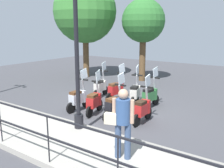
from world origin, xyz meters
TOP-DOWN VIEW (x-y plane):
  - ground_plane at (0.00, 0.00)m, footprint 28.00×28.00m
  - promenade_walkway at (-3.15, 0.00)m, footprint 2.20×20.00m
  - fence_railing at (-4.20, -0.00)m, footprint 0.04×16.03m
  - lamp_post_near at (-2.40, -0.12)m, footprint 0.26×0.90m
  - pedestrian_with_bag at (-3.15, -2.09)m, footprint 0.43×0.63m
  - tree_large at (4.31, 5.31)m, footprint 3.76×3.76m
  - tree_distant at (5.28, 1.89)m, footprint 2.42×2.42m
  - scooter_near_0 at (-0.65, -1.28)m, footprint 1.23×0.44m
  - scooter_near_1 at (-0.87, -0.36)m, footprint 1.23×0.44m
  - scooter_near_2 at (-0.87, 0.52)m, footprint 1.22×0.50m
  - scooter_near_3 at (-0.90, 1.25)m, footprint 1.23×0.44m
  - scooter_far_0 at (0.93, -0.77)m, footprint 1.23×0.44m
  - scooter_far_1 at (1.01, -0.07)m, footprint 1.20×0.54m
  - scooter_far_2 at (0.99, 0.82)m, footprint 1.22×0.48m
  - scooter_far_3 at (1.07, 1.72)m, footprint 1.23×0.45m

SIDE VIEW (x-z plane):
  - ground_plane at x=0.00m, z-range 0.00..0.00m
  - promenade_walkway at x=-3.15m, z-range 0.00..0.15m
  - scooter_near_0 at x=-0.65m, z-range -0.29..1.25m
  - scooter_near_1 at x=-0.87m, z-range -0.29..1.25m
  - scooter_near_2 at x=-0.87m, z-range -0.29..1.25m
  - scooter_near_3 at x=-0.90m, z-range -0.29..1.25m
  - scooter_far_0 at x=0.93m, z-range -0.29..1.25m
  - scooter_far_1 at x=1.01m, z-range -0.29..1.25m
  - scooter_far_2 at x=0.99m, z-range -0.29..1.25m
  - scooter_far_3 at x=1.07m, z-range -0.29..1.25m
  - fence_railing at x=-4.20m, z-range 0.38..1.44m
  - pedestrian_with_bag at x=-3.15m, z-range 0.28..1.87m
  - lamp_post_near at x=-2.40m, z-range -0.10..4.49m
  - tree_distant at x=5.28m, z-range 1.05..5.66m
  - tree_large at x=4.31m, z-range 1.03..6.88m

